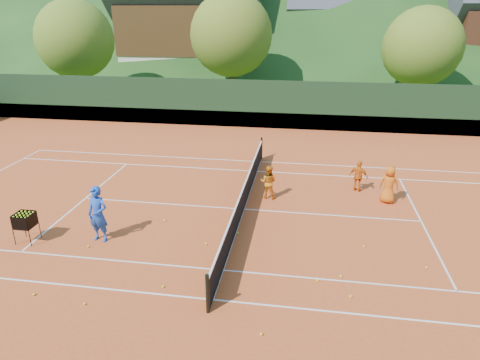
# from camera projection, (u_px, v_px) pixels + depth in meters

# --- Properties ---
(ground) EXTENTS (400.00, 400.00, 0.00)m
(ground) POSITION_uv_depth(u_px,v_px,m) (244.00, 210.00, 16.15)
(ground) COLOR #2F4C17
(ground) RESTS_ON ground
(clay_court) EXTENTS (40.00, 24.00, 0.02)m
(clay_court) POSITION_uv_depth(u_px,v_px,m) (244.00, 209.00, 16.15)
(clay_court) COLOR #B8471D
(clay_court) RESTS_ON ground
(coach) EXTENTS (0.74, 0.55, 1.87)m
(coach) POSITION_uv_depth(u_px,v_px,m) (98.00, 214.00, 13.65)
(coach) COLOR #1C49B7
(coach) RESTS_ON clay_court
(student_a) EXTENTS (0.72, 0.60, 1.35)m
(student_a) POSITION_uv_depth(u_px,v_px,m) (268.00, 182.00, 16.89)
(student_a) COLOR orange
(student_a) RESTS_ON clay_court
(student_b) EXTENTS (0.83, 0.61, 1.31)m
(student_b) POSITION_uv_depth(u_px,v_px,m) (358.00, 176.00, 17.52)
(student_b) COLOR orange
(student_b) RESTS_ON clay_court
(student_c) EXTENTS (0.84, 0.66, 1.50)m
(student_c) POSITION_uv_depth(u_px,v_px,m) (389.00, 185.00, 16.45)
(student_c) COLOR #D45F12
(student_c) RESTS_ON clay_court
(tennis_ball_0) EXTENTS (0.07, 0.07, 0.07)m
(tennis_ball_0) POSITION_uv_depth(u_px,v_px,m) (165.00, 220.00, 15.21)
(tennis_ball_0) COLOR yellow
(tennis_ball_0) RESTS_ON clay_court
(tennis_ball_1) EXTENTS (0.07, 0.07, 0.07)m
(tennis_ball_1) POSITION_uv_depth(u_px,v_px,m) (206.00, 244.00, 13.71)
(tennis_ball_1) COLOR yellow
(tennis_ball_1) RESTS_ON clay_court
(tennis_ball_4) EXTENTS (0.07, 0.07, 0.07)m
(tennis_ball_4) POSITION_uv_depth(u_px,v_px,m) (318.00, 280.00, 11.86)
(tennis_ball_4) COLOR yellow
(tennis_ball_4) RESTS_ON clay_court
(tennis_ball_5) EXTENTS (0.07, 0.07, 0.07)m
(tennis_ball_5) POSITION_uv_depth(u_px,v_px,m) (238.00, 233.00, 14.36)
(tennis_ball_5) COLOR yellow
(tennis_ball_5) RESTS_ON clay_court
(tennis_ball_6) EXTENTS (0.07, 0.07, 0.07)m
(tennis_ball_6) POSITION_uv_depth(u_px,v_px,m) (364.00, 246.00, 13.56)
(tennis_ball_6) COLOR yellow
(tennis_ball_6) RESTS_ON clay_court
(tennis_ball_8) EXTENTS (0.07, 0.07, 0.07)m
(tennis_ball_8) POSITION_uv_depth(u_px,v_px,m) (351.00, 296.00, 11.19)
(tennis_ball_8) COLOR yellow
(tennis_ball_8) RESTS_ON clay_court
(tennis_ball_12) EXTENTS (0.07, 0.07, 0.07)m
(tennis_ball_12) POSITION_uv_depth(u_px,v_px,m) (163.00, 287.00, 11.59)
(tennis_ball_12) COLOR yellow
(tennis_ball_12) RESTS_ON clay_court
(tennis_ball_13) EXTENTS (0.07, 0.07, 0.07)m
(tennis_ball_13) POSITION_uv_depth(u_px,v_px,m) (34.00, 294.00, 11.27)
(tennis_ball_13) COLOR yellow
(tennis_ball_13) RESTS_ON clay_court
(tennis_ball_14) EXTENTS (0.07, 0.07, 0.07)m
(tennis_ball_14) POSITION_uv_depth(u_px,v_px,m) (341.00, 276.00, 12.04)
(tennis_ball_14) COLOR yellow
(tennis_ball_14) RESTS_ON clay_court
(tennis_ball_15) EXTENTS (0.07, 0.07, 0.07)m
(tennis_ball_15) POSITION_uv_depth(u_px,v_px,m) (426.00, 267.00, 12.44)
(tennis_ball_15) COLOR yellow
(tennis_ball_15) RESTS_ON clay_court
(tennis_ball_16) EXTENTS (0.07, 0.07, 0.07)m
(tennis_ball_16) POSITION_uv_depth(u_px,v_px,m) (88.00, 246.00, 13.55)
(tennis_ball_16) COLOR yellow
(tennis_ball_16) RESTS_ON clay_court
(tennis_ball_17) EXTENTS (0.07, 0.07, 0.07)m
(tennis_ball_17) POSITION_uv_depth(u_px,v_px,m) (261.00, 334.00, 9.89)
(tennis_ball_17) COLOR yellow
(tennis_ball_17) RESTS_ON clay_court
(tennis_ball_18) EXTENTS (0.07, 0.07, 0.07)m
(tennis_ball_18) POSITION_uv_depth(u_px,v_px,m) (84.00, 304.00, 10.90)
(tennis_ball_18) COLOR yellow
(tennis_ball_18) RESTS_ON clay_court
(court_lines) EXTENTS (23.83, 11.03, 0.00)m
(court_lines) POSITION_uv_depth(u_px,v_px,m) (244.00, 209.00, 16.15)
(court_lines) COLOR silver
(court_lines) RESTS_ON clay_court
(tennis_net) EXTENTS (0.10, 12.07, 1.10)m
(tennis_net) POSITION_uv_depth(u_px,v_px,m) (244.00, 197.00, 15.96)
(tennis_net) COLOR black
(tennis_net) RESTS_ON clay_court
(perimeter_fence) EXTENTS (40.40, 24.24, 3.00)m
(perimeter_fence) POSITION_uv_depth(u_px,v_px,m) (244.00, 179.00, 15.68)
(perimeter_fence) COLOR black
(perimeter_fence) RESTS_ON clay_court
(ball_hopper) EXTENTS (0.57, 0.57, 1.00)m
(ball_hopper) POSITION_uv_depth(u_px,v_px,m) (25.00, 221.00, 13.64)
(ball_hopper) COLOR black
(ball_hopper) RESTS_ON clay_court
(chalet_left) EXTENTS (13.80, 9.93, 12.92)m
(chalet_left) POSITION_uv_depth(u_px,v_px,m) (190.00, 24.00, 43.01)
(chalet_left) COLOR beige
(chalet_left) RESTS_ON ground
(chalet_mid) EXTENTS (12.65, 8.82, 11.45)m
(chalet_mid) POSITION_uv_depth(u_px,v_px,m) (349.00, 30.00, 44.61)
(chalet_mid) COLOR beige
(chalet_mid) RESTS_ON ground
(tree_a) EXTENTS (6.00, 6.00, 7.88)m
(tree_a) POSITION_uv_depth(u_px,v_px,m) (75.00, 39.00, 33.17)
(tree_a) COLOR #3F2919
(tree_a) RESTS_ON ground
(tree_b) EXTENTS (6.40, 6.40, 8.40)m
(tree_b) POSITION_uv_depth(u_px,v_px,m) (231.00, 35.00, 33.14)
(tree_b) COLOR #422C1A
(tree_b) RESTS_ON ground
(tree_c) EXTENTS (5.60, 5.60, 7.35)m
(tree_c) POSITION_uv_depth(u_px,v_px,m) (422.00, 47.00, 30.44)
(tree_c) COLOR #432C1A
(tree_c) RESTS_ON ground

